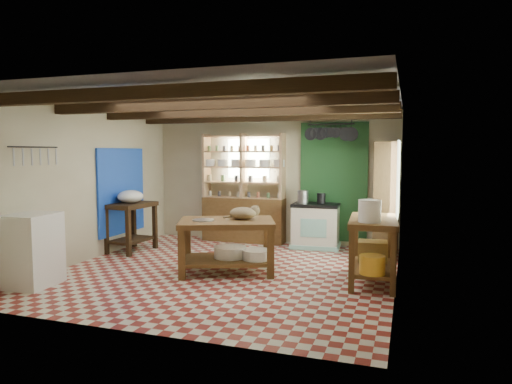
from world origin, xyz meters
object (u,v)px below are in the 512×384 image
(work_table, at_px, (227,246))
(prep_table, at_px, (131,227))
(white_cabinet, at_px, (32,250))
(cat, at_px, (243,213))
(stove, at_px, (316,226))
(right_counter, at_px, (373,251))

(work_table, xyz_separation_m, prep_table, (-2.23, 0.80, 0.05))
(prep_table, height_order, white_cabinet, white_cabinet)
(white_cabinet, bearing_deg, cat, 28.89)
(stove, bearing_deg, prep_table, -159.61)
(right_counter, bearing_deg, stove, 116.70)
(work_table, xyz_separation_m, white_cabinet, (-2.25, -1.50, 0.10))
(prep_table, bearing_deg, right_counter, -4.05)
(prep_table, xyz_separation_m, cat, (2.44, -0.67, 0.45))
(work_table, relative_size, prep_table, 1.57)
(white_cabinet, bearing_deg, prep_table, 84.72)
(white_cabinet, distance_m, cat, 2.99)
(work_table, xyz_separation_m, right_counter, (2.15, 0.12, 0.05))
(cat, bearing_deg, prep_table, 133.48)
(work_table, bearing_deg, right_counter, -17.98)
(right_counter, relative_size, cat, 3.02)
(white_cabinet, bearing_deg, stove, 44.25)
(work_table, distance_m, cat, 0.56)
(white_cabinet, xyz_separation_m, cat, (2.46, 1.64, 0.40))
(stove, relative_size, cat, 2.08)
(stove, xyz_separation_m, cat, (-0.73, -2.03, 0.47))
(stove, xyz_separation_m, right_counter, (1.21, -2.05, 0.03))
(stove, relative_size, white_cabinet, 0.88)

